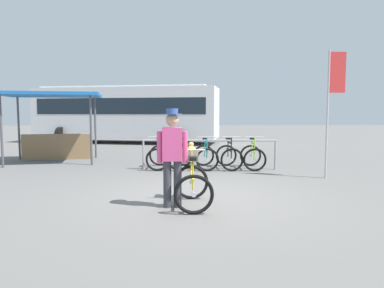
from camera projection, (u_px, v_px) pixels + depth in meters
ground_plane at (195, 197)px, 6.87m from camera, size 80.00×80.00×0.00m
bike_rack_rail at (209, 146)px, 10.11m from camera, size 3.90×0.28×0.88m
racked_bike_red at (158, 156)px, 10.35m from camera, size 0.68×1.13×0.98m
racked_bike_orange at (182, 156)px, 10.34m from camera, size 0.85×1.20×0.97m
racked_bike_teal at (205, 156)px, 10.32m from camera, size 0.69×1.11×0.97m
racked_bike_black at (229, 156)px, 10.31m from camera, size 0.68×1.10×0.97m
racked_bike_lime at (253, 156)px, 10.30m from camera, size 0.76×1.17×0.98m
featured_bicycle at (192, 178)px, 6.24m from camera, size 0.66×1.21×1.09m
person_with_featured_bike at (172, 154)px, 6.01m from camera, size 0.53×0.32×1.72m
bus_distant at (127, 111)px, 19.13m from camera, size 10.31×4.81×3.08m
market_stall at (55, 120)px, 11.87m from camera, size 3.42×2.76×2.30m
banner_flag at (333, 89)px, 8.63m from camera, size 0.45×0.05×3.20m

